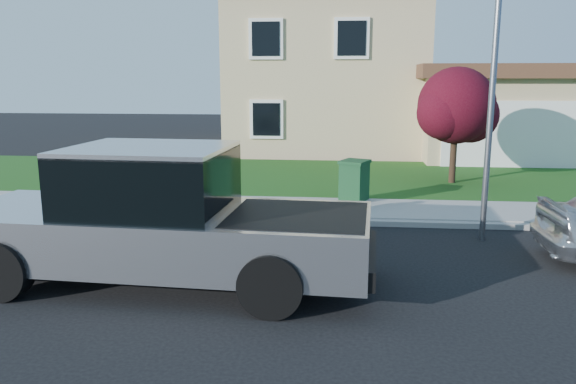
# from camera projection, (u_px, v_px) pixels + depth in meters

# --- Properties ---
(ground) EXTENTS (80.00, 80.00, 0.00)m
(ground) POSITION_uv_depth(u_px,v_px,m) (294.00, 267.00, 9.59)
(ground) COLOR black
(ground) RESTS_ON ground
(curb) EXTENTS (40.00, 0.20, 0.12)m
(curb) POSITION_uv_depth(u_px,v_px,m) (351.00, 222.00, 12.31)
(curb) COLOR gray
(curb) RESTS_ON ground
(sidewalk) EXTENTS (40.00, 2.00, 0.15)m
(sidewalk) POSITION_uv_depth(u_px,v_px,m) (351.00, 210.00, 13.38)
(sidewalk) COLOR gray
(sidewalk) RESTS_ON ground
(lawn) EXTENTS (40.00, 7.00, 0.10)m
(lawn) POSITION_uv_depth(u_px,v_px,m) (350.00, 178.00, 17.77)
(lawn) COLOR #144213
(lawn) RESTS_ON ground
(house) EXTENTS (14.00, 11.30, 6.85)m
(house) POSITION_uv_depth(u_px,v_px,m) (357.00, 78.00, 24.80)
(house) COLOR tan
(house) RESTS_ON ground
(pickup_truck) EXTENTS (6.67, 2.70, 2.15)m
(pickup_truck) POSITION_uv_depth(u_px,v_px,m) (161.00, 220.00, 8.68)
(pickup_truck) COLOR black
(pickup_truck) RESTS_ON ground
(woman) EXTENTS (0.72, 0.54, 1.96)m
(woman) POSITION_uv_depth(u_px,v_px,m) (191.00, 201.00, 10.39)
(woman) COLOR tan
(woman) RESTS_ON ground
(ornamental_tree) EXTENTS (2.47, 2.23, 3.39)m
(ornamental_tree) POSITION_uv_depth(u_px,v_px,m) (457.00, 109.00, 16.34)
(ornamental_tree) COLOR black
(ornamental_tree) RESTS_ON lawn
(trash_bin) EXTENTS (0.85, 0.90, 1.02)m
(trash_bin) POSITION_uv_depth(u_px,v_px,m) (354.00, 180.00, 13.98)
(trash_bin) COLOR #0F3A1B
(trash_bin) RESTS_ON sidewalk
(street_lamp) EXTENTS (0.40, 0.65, 5.04)m
(street_lamp) POSITION_uv_depth(u_px,v_px,m) (492.00, 94.00, 10.57)
(street_lamp) COLOR slate
(street_lamp) RESTS_ON ground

